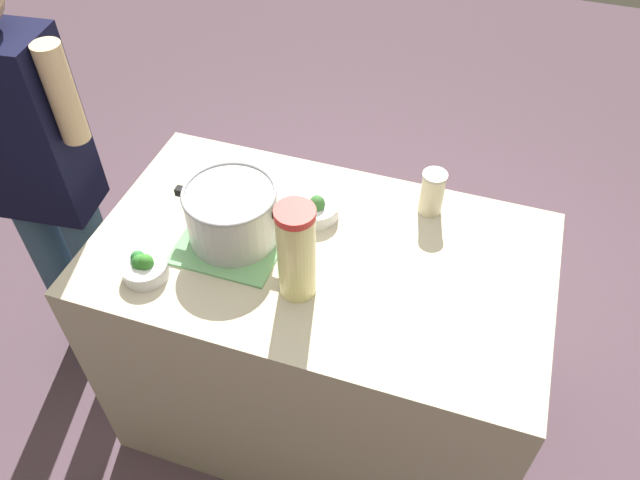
# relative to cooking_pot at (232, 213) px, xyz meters

# --- Properties ---
(ground_plane) EXTENTS (8.00, 8.00, 0.00)m
(ground_plane) POSITION_rel_cooking_pot_xyz_m (-0.26, -0.02, -1.01)
(ground_plane) COLOR #57414D
(counter_slab) EXTENTS (1.34, 0.77, 0.91)m
(counter_slab) POSITION_rel_cooking_pot_xyz_m (-0.26, -0.02, -0.55)
(counter_slab) COLOR #C0B599
(counter_slab) RESTS_ON ground_plane
(dish_cloth) EXTENTS (0.30, 0.32, 0.01)m
(dish_cloth) POSITION_rel_cooking_pot_xyz_m (0.00, -0.00, -0.09)
(dish_cloth) COLOR #72B174
(dish_cloth) RESTS_ON counter_slab
(cooking_pot) EXTENTS (0.34, 0.27, 0.17)m
(cooking_pot) POSITION_rel_cooking_pot_xyz_m (0.00, 0.00, 0.00)
(cooking_pot) COLOR #B7B7BC
(cooking_pot) RESTS_ON dish_cloth
(lemonade_pitcher) EXTENTS (0.11, 0.11, 0.30)m
(lemonade_pitcher) POSITION_rel_cooking_pot_xyz_m (-0.24, 0.13, 0.05)
(lemonade_pitcher) COLOR #EDE18F
(lemonade_pitcher) RESTS_ON counter_slab
(mason_jar) EXTENTS (0.08, 0.08, 0.15)m
(mason_jar) POSITION_rel_cooking_pot_xyz_m (-0.53, -0.30, -0.02)
(mason_jar) COLOR beige
(mason_jar) RESTS_ON counter_slab
(broccoli_bowl_front) EXTENTS (0.13, 0.13, 0.08)m
(broccoli_bowl_front) POSITION_rel_cooking_pot_xyz_m (0.18, 0.21, -0.07)
(broccoli_bowl_front) COLOR silver
(broccoli_bowl_front) RESTS_ON counter_slab
(broccoli_bowl_center) EXTENTS (0.14, 0.14, 0.09)m
(broccoli_bowl_center) POSITION_rel_cooking_pot_xyz_m (-0.20, -0.16, -0.07)
(broccoli_bowl_center) COLOR silver
(broccoli_bowl_center) RESTS_ON counter_slab
(person_cook) EXTENTS (0.50, 0.24, 1.64)m
(person_cook) POSITION_rel_cooking_pot_xyz_m (0.70, -0.03, -0.11)
(person_cook) COLOR #34526B
(person_cook) RESTS_ON ground_plane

